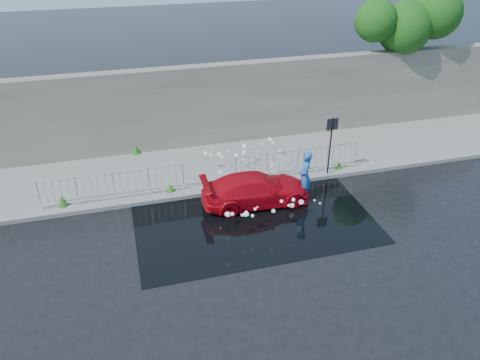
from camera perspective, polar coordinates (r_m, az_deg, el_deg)
name	(u,v)px	position (r m, az deg, el deg)	size (l,w,h in m)	color
ground	(247,239)	(15.20, 0.90, -7.16)	(90.00, 90.00, 0.00)	black
pavement	(214,166)	(19.27, -3.22, 1.69)	(30.00, 4.00, 0.15)	slate
curb	(225,190)	(17.57, -1.81, -1.26)	(30.00, 0.25, 0.16)	slate
retaining_wall	(202,106)	(20.48, -4.71, 9.01)	(30.00, 0.60, 3.50)	#5E5B4F
puddle	(253,219)	(16.09, 1.62, -4.79)	(8.00, 5.00, 0.01)	black
sign_post	(331,137)	(18.19, 11.04, 5.17)	(0.45, 0.06, 2.50)	black
tree	(411,21)	(23.59, 20.10, 17.69)	(5.12, 2.41, 6.38)	#332114
railing_left	(113,185)	(17.21, -15.18, -0.58)	(5.05, 0.05, 1.10)	silver
railing_right	(298,161)	(18.36, 7.03, 2.32)	(5.05, 0.05, 1.10)	silver
weeds	(204,169)	(18.56, -4.46, 1.38)	(12.17, 3.93, 0.44)	#1A5316
water_spray	(251,179)	(17.10, 1.31, 0.09)	(3.55, 5.32, 1.05)	white
red_car	(256,189)	(16.69, 1.96, -1.13)	(1.58, 3.89, 1.13)	red
person	(305,176)	(16.89, 7.92, 0.48)	(0.69, 0.45, 1.90)	#2258AE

